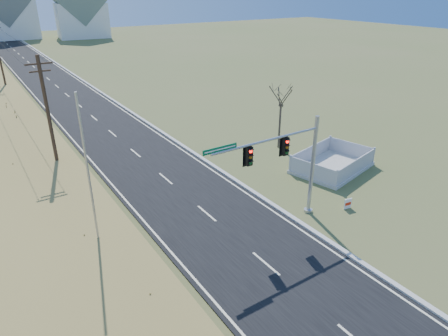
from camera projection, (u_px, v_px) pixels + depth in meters
ground at (243, 245)px, 22.27m from camera, size 260.00×260.00×0.00m
road at (51, 81)px, 60.34m from camera, size 8.00×180.00×0.06m
curb at (79, 78)px, 62.37m from camera, size 0.30×180.00×0.18m
utility_pole_near at (49, 117)px, 28.51m from camera, size 1.80×0.26×9.00m
utility_pole_mid at (0, 58)px, 51.36m from camera, size 1.80×0.26×9.00m
condo_n at (3, 9)px, 105.40m from camera, size 15.27×10.20×18.54m
condo_ne at (81, 11)px, 108.57m from camera, size 14.12×10.51×16.52m
traffic_signal_mast at (291, 161)px, 23.02m from camera, size 8.02×0.55×6.38m
fence_enclosure at (332, 166)px, 31.46m from camera, size 7.02×5.56×1.42m
open_sign at (348, 204)px, 25.77m from camera, size 0.58×0.13×0.71m
flagpole at (92, 199)px, 19.75m from camera, size 0.40×0.40×8.95m
bare_tree at (282, 94)px, 33.79m from camera, size 2.26×2.26×6.00m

